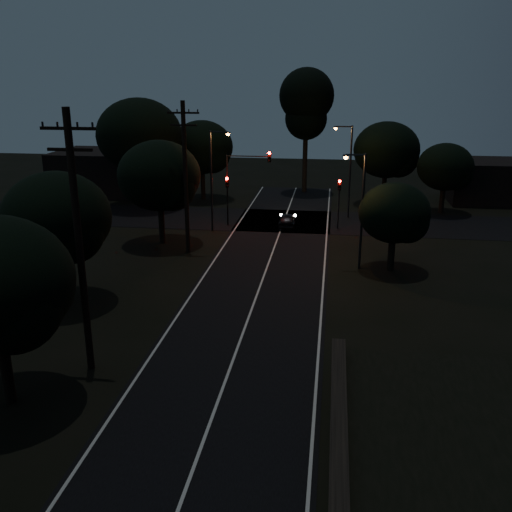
# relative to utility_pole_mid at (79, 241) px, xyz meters

# --- Properties ---
(road_surface) EXTENTS (60.00, 70.00, 0.03)m
(road_surface) POSITION_rel_utility_pole_mid_xyz_m (6.00, 16.12, -5.73)
(road_surface) COLOR black
(road_surface) RESTS_ON ground
(utility_pole_mid) EXTENTS (2.20, 0.30, 11.00)m
(utility_pole_mid) POSITION_rel_utility_pole_mid_xyz_m (0.00, 0.00, 0.00)
(utility_pole_mid) COLOR black
(utility_pole_mid) RESTS_ON ground
(utility_pole_far) EXTENTS (2.20, 0.30, 10.50)m
(utility_pole_far) POSITION_rel_utility_pole_mid_xyz_m (0.00, 17.00, -0.25)
(utility_pole_far) COLOR black
(utility_pole_far) RESTS_ON ground
(tree_left_c) EXTENTS (5.80, 5.80, 7.32)m
(tree_left_c) POSITION_rel_utility_pole_mid_xyz_m (-4.30, 6.88, -1.01)
(tree_left_c) COLOR black
(tree_left_c) RESTS_ON ground
(tree_left_d) EXTENTS (6.05, 6.05, 7.67)m
(tree_left_d) POSITION_rel_utility_pole_mid_xyz_m (-2.29, 18.88, -0.77)
(tree_left_d) COLOR black
(tree_left_d) RESTS_ON ground
(tree_far_nw) EXTENTS (6.20, 6.20, 7.85)m
(tree_far_nw) POSITION_rel_utility_pole_mid_xyz_m (-2.78, 34.87, -0.66)
(tree_far_nw) COLOR black
(tree_far_nw) RESTS_ON ground
(tree_far_w) EXTENTS (7.94, 7.94, 10.13)m
(tree_far_w) POSITION_rel_utility_pole_mid_xyz_m (-7.72, 30.84, 0.85)
(tree_far_w) COLOR black
(tree_far_w) RESTS_ON ground
(tree_far_ne) EXTENTS (6.27, 6.27, 7.93)m
(tree_far_ne) POSITION_rel_utility_pole_mid_xyz_m (15.22, 34.87, -0.61)
(tree_far_ne) COLOR black
(tree_far_ne) RESTS_ON ground
(tree_far_e) EXTENTS (4.98, 4.98, 6.32)m
(tree_far_e) POSITION_rel_utility_pole_mid_xyz_m (20.18, 31.90, -1.65)
(tree_far_e) COLOR black
(tree_far_e) RESTS_ON ground
(tree_right_a) EXTENTS (4.51, 4.51, 5.73)m
(tree_right_a) POSITION_rel_utility_pole_mid_xyz_m (14.16, 14.91, -2.03)
(tree_right_a) COLOR black
(tree_right_a) RESTS_ON ground
(tall_pine) EXTENTS (5.65, 5.65, 12.85)m
(tall_pine) POSITION_rel_utility_pole_mid_xyz_m (7.00, 40.00, 3.52)
(tall_pine) COLOR black
(tall_pine) RESTS_ON ground
(building_left) EXTENTS (10.00, 8.00, 4.40)m
(building_left) POSITION_rel_utility_pole_mid_xyz_m (-14.00, 37.00, -3.54)
(building_left) COLOR black
(building_left) RESTS_ON ground
(building_right) EXTENTS (9.00, 7.00, 4.00)m
(building_right) POSITION_rel_utility_pole_mid_xyz_m (26.00, 38.00, -3.74)
(building_right) COLOR black
(building_right) RESTS_ON ground
(signal_left) EXTENTS (0.28, 0.35, 4.10)m
(signal_left) POSITION_rel_utility_pole_mid_xyz_m (1.40, 24.99, -2.90)
(signal_left) COLOR black
(signal_left) RESTS_ON ground
(signal_right) EXTENTS (0.28, 0.35, 4.10)m
(signal_right) POSITION_rel_utility_pole_mid_xyz_m (10.60, 24.99, -2.90)
(signal_right) COLOR black
(signal_right) RESTS_ON ground
(signal_mast) EXTENTS (3.70, 0.35, 6.25)m
(signal_mast) POSITION_rel_utility_pole_mid_xyz_m (3.09, 24.99, -1.40)
(signal_mast) COLOR black
(signal_mast) RESTS_ON ground
(streetlight_a) EXTENTS (1.66, 0.26, 8.00)m
(streetlight_a) POSITION_rel_utility_pole_mid_xyz_m (0.69, 23.00, -1.10)
(streetlight_a) COLOR black
(streetlight_a) RESTS_ON ground
(streetlight_b) EXTENTS (1.66, 0.26, 8.00)m
(streetlight_b) POSITION_rel_utility_pole_mid_xyz_m (11.31, 29.00, -1.10)
(streetlight_b) COLOR black
(streetlight_b) RESTS_ON ground
(streetlight_c) EXTENTS (1.46, 0.26, 7.50)m
(streetlight_c) POSITION_rel_utility_pole_mid_xyz_m (11.83, 15.00, -1.39)
(streetlight_c) COLOR black
(streetlight_c) RESTS_ON ground
(car) EXTENTS (1.47, 3.47, 1.17)m
(car) POSITION_rel_utility_pole_mid_xyz_m (6.41, 24.98, -5.15)
(car) COLOR black
(car) RESTS_ON ground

